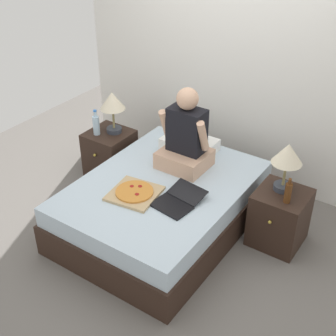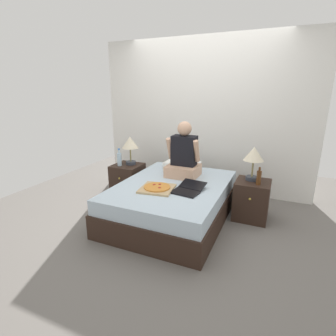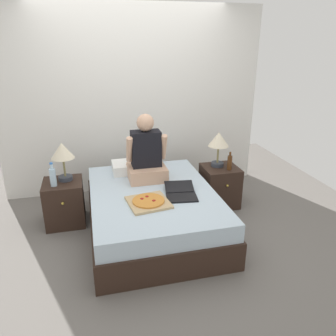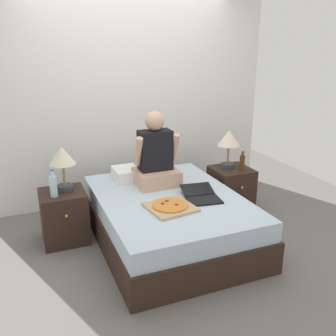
% 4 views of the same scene
% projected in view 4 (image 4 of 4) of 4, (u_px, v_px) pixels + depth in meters
% --- Properties ---
extents(ground_plane, '(5.59, 5.59, 0.00)m').
position_uv_depth(ground_plane, '(169.00, 240.00, 3.85)').
color(ground_plane, '#66605B').
extents(wall_back, '(3.59, 0.12, 2.50)m').
position_uv_depth(wall_back, '(129.00, 101.00, 4.59)').
color(wall_back, silver).
rests_on(wall_back, ground).
extents(bed, '(1.38, 1.86, 0.49)m').
position_uv_depth(bed, '(169.00, 219.00, 3.77)').
color(bed, black).
rests_on(bed, ground).
extents(nightstand_left, '(0.44, 0.47, 0.53)m').
position_uv_depth(nightstand_left, '(64.00, 216.00, 3.78)').
color(nightstand_left, black).
rests_on(nightstand_left, ground).
extents(lamp_on_left_nightstand, '(0.26, 0.26, 0.45)m').
position_uv_depth(lamp_on_left_nightstand, '(62.00, 159.00, 3.65)').
color(lamp_on_left_nightstand, '#333842').
rests_on(lamp_on_left_nightstand, nightstand_left).
extents(water_bottle, '(0.07, 0.07, 0.28)m').
position_uv_depth(water_bottle, '(53.00, 186.00, 3.55)').
color(water_bottle, silver).
rests_on(water_bottle, nightstand_left).
extents(nightstand_right, '(0.44, 0.47, 0.53)m').
position_uv_depth(nightstand_right, '(231.00, 189.00, 4.48)').
color(nightstand_right, black).
rests_on(nightstand_right, ground).
extents(lamp_on_right_nightstand, '(0.26, 0.26, 0.45)m').
position_uv_depth(lamp_on_right_nightstand, '(229.00, 141.00, 4.33)').
color(lamp_on_right_nightstand, '#333842').
rests_on(lamp_on_right_nightstand, nightstand_right).
extents(beer_bottle, '(0.06, 0.06, 0.23)m').
position_uv_depth(beer_bottle, '(242.00, 162.00, 4.30)').
color(beer_bottle, '#512D14').
rests_on(beer_bottle, nightstand_right).
extents(pillow, '(0.52, 0.34, 0.12)m').
position_uv_depth(pillow, '(137.00, 172.00, 4.20)').
color(pillow, white).
rests_on(pillow, bed).
extents(person_seated, '(0.47, 0.40, 0.78)m').
position_uv_depth(person_seated, '(156.00, 158.00, 3.94)').
color(person_seated, tan).
rests_on(person_seated, bed).
extents(laptop, '(0.37, 0.45, 0.07)m').
position_uv_depth(laptop, '(202.00, 197.00, 3.63)').
color(laptop, black).
rests_on(laptop, bed).
extents(pizza_box, '(0.45, 0.45, 0.05)m').
position_uv_depth(pizza_box, '(170.00, 207.00, 3.41)').
color(pizza_box, tan).
rests_on(pizza_box, bed).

